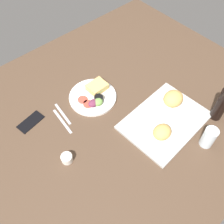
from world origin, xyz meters
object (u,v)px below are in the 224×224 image
bread_plate_near (172,101)px  drinking_glass (209,137)px  plate_with_salad (94,96)px  fork (63,114)px  serving_tray (165,121)px  knife (62,121)px  espresso_cup (67,158)px  soda_bottle (221,105)px  bread_plate_far (161,134)px  cell_phone (31,122)px

bread_plate_near → drinking_glass: 28.06cm
plate_with_salad → fork: 20.86cm
serving_tray → knife: (41.71, -37.14, -0.55)cm
bread_plate_near → knife: bearing=-31.8°
plate_with_salad → bread_plate_near: bearing=130.0°
plate_with_salad → espresso_cup: size_ratio=4.92×
espresso_cup → fork: espresso_cup is taller
soda_bottle → knife: 84.97cm
bread_plate_far → espresso_cup: size_ratio=3.52×
bread_plate_far → fork: 54.85cm
soda_bottle → bread_plate_far: bearing=-17.8°
serving_tray → espresso_cup: bearing=-17.2°
plate_with_salad → knife: 23.77cm
plate_with_salad → soda_bottle: bearing=127.3°
soda_bottle → fork: 85.31cm
bread_plate_far → knife: bread_plate_far is taller
bread_plate_near → cell_phone: bearing=-33.6°
espresso_cup → serving_tray: bearing=162.8°
serving_tray → plate_with_salad: 42.73cm
fork → cell_phone: 17.70cm
cell_phone → bread_plate_near: bearing=136.4°
bread_plate_near → fork: bearing=-36.5°
knife → cell_phone: size_ratio=1.32×
soda_bottle → fork: (62.44, -57.22, -10.26)cm
bread_plate_far → fork: size_ratio=1.16×
bread_plate_far → knife: bearing=-53.1°
bread_plate_near → drinking_glass: drinking_glass is taller
espresso_cup → cell_phone: (1.89, -31.71, -1.60)cm
plate_with_salad → cell_phone: size_ratio=1.91×
drinking_glass → soda_bottle: 19.97cm
espresso_cup → fork: (-14.35, -24.67, -1.75)cm
drinking_glass → soda_bottle: size_ratio=0.58×
soda_bottle → fork: size_ratio=1.24×
plate_with_salad → fork: plate_with_salad is taller
bread_plate_near → espresso_cup: bread_plate_near is taller
drinking_glass → knife: size_ratio=0.64×
bread_plate_near → cell_phone: 78.71cm
drinking_glass → serving_tray: bearing=-76.5°
fork → knife: 5.00cm
cell_phone → bread_plate_far: bearing=120.1°
bread_plate_far → bread_plate_near: bearing=-153.7°
plate_with_salad → knife: size_ratio=1.45×
serving_tray → plate_with_salad: bearing=-65.0°
knife → drinking_glass: bearing=43.2°
bread_plate_near → fork: size_ratio=1.15×
drinking_glass → soda_bottle: bearing=-159.6°
knife → serving_tray: bearing=53.3°
soda_bottle → bread_plate_near: bearing=-57.6°
plate_with_salad → fork: size_ratio=1.62×
bread_plate_near → bread_plate_far: bread_plate_near is taller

